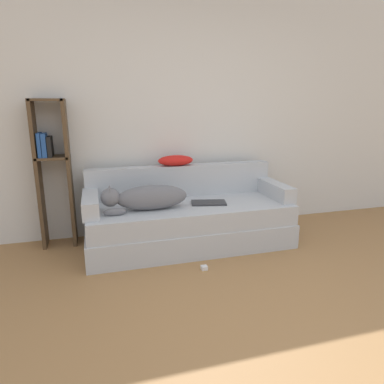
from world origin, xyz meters
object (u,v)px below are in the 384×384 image
(throw_pillow, at_px, (176,160))
(power_adapter, at_px, (204,268))
(dog, at_px, (146,198))
(laptop, at_px, (209,203))
(couch, at_px, (190,225))
(bookshelf, at_px, (52,166))

(throw_pillow, bearing_deg, power_adapter, -87.75)
(dog, bearing_deg, laptop, 3.50)
(couch, relative_size, power_adapter, 37.62)
(couch, height_order, laptop, laptop)
(throw_pillow, bearing_deg, dog, -133.20)
(couch, bearing_deg, power_adapter, -92.51)
(dog, relative_size, laptop, 2.14)
(power_adapter, bearing_deg, dog, 131.33)
(laptop, height_order, power_adapter, laptop)
(dog, distance_m, laptop, 0.67)
(couch, relative_size, laptop, 5.43)
(laptop, xyz_separation_m, bookshelf, (-1.53, 0.45, 0.38))
(laptop, relative_size, bookshelf, 0.26)
(couch, distance_m, dog, 0.59)
(dog, relative_size, power_adapter, 14.84)
(laptop, bearing_deg, power_adapter, -99.23)
(throw_pillow, distance_m, bookshelf, 1.28)
(laptop, relative_size, power_adapter, 6.92)
(bookshelf, height_order, power_adapter, bookshelf)
(power_adapter, bearing_deg, couch, 87.49)
(bookshelf, bearing_deg, throw_pillow, -2.53)
(couch, xyz_separation_m, power_adapter, (-0.03, -0.59, -0.21))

